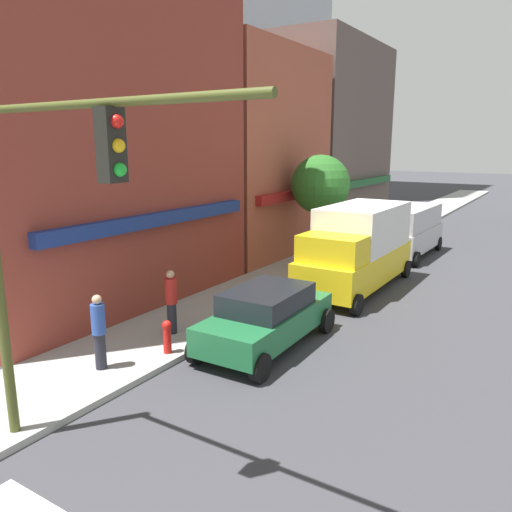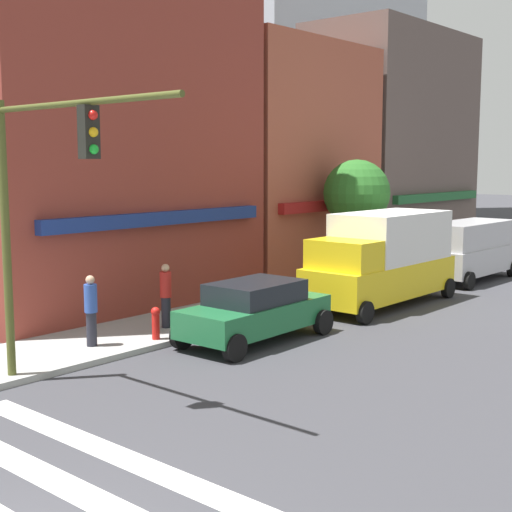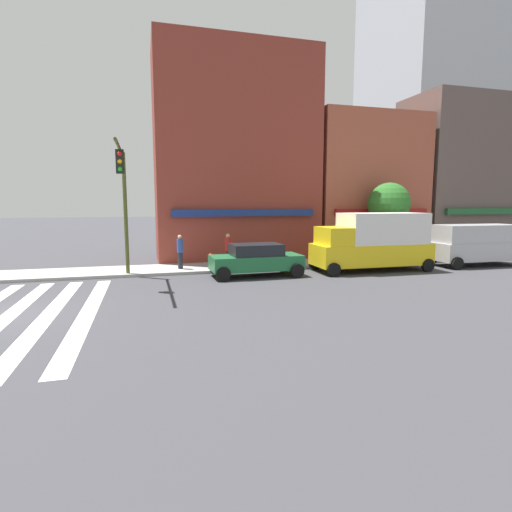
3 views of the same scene
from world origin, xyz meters
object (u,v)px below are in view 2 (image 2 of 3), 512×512
at_px(pedestrian_blue_shirt, 91,309).
at_px(fire_hydrant, 156,322).
at_px(van_silver, 468,248).
at_px(street_tree, 357,193).
at_px(traffic_signal, 40,191).
at_px(pedestrian_red_jacket, 166,294).
at_px(sedan_green, 255,310).
at_px(pedestrian_orange_vest, 343,263).
at_px(box_truck_yellow, 383,257).

distance_m(pedestrian_blue_shirt, fire_hydrant, 1.70).
xyz_separation_m(van_silver, pedestrian_blue_shirt, (-16.46, 2.40, -0.21)).
relative_size(fire_hydrant, street_tree, 0.18).
bearing_deg(traffic_signal, pedestrian_red_jacket, 22.39).
distance_m(sedan_green, van_silver, 13.03).
bearing_deg(pedestrian_orange_vest, pedestrian_blue_shirt, 155.03).
relative_size(traffic_signal, fire_hydrant, 7.03).
height_order(traffic_signal, pedestrian_red_jacket, traffic_signal).
distance_m(pedestrian_orange_vest, pedestrian_blue_shirt, 10.83).
xyz_separation_m(traffic_signal, pedestrian_blue_shirt, (2.59, 2.03, -3.05)).
relative_size(sedan_green, box_truck_yellow, 0.71).
distance_m(pedestrian_red_jacket, pedestrian_blue_shirt, 2.56).
distance_m(box_truck_yellow, fire_hydrant, 8.57).
height_order(pedestrian_red_jacket, pedestrian_orange_vest, same).
bearing_deg(box_truck_yellow, pedestrian_red_jacket, 161.54).
height_order(traffic_signal, box_truck_yellow, traffic_signal).
bearing_deg(street_tree, fire_hydrant, -174.33).
bearing_deg(sedan_green, fire_hydrant, 137.71).
bearing_deg(pedestrian_orange_vest, street_tree, -5.29).
bearing_deg(street_tree, traffic_signal, -170.90).
relative_size(traffic_signal, street_tree, 1.28).
distance_m(box_truck_yellow, pedestrian_red_jacket, 7.71).
bearing_deg(fire_hydrant, pedestrian_orange_vest, 3.13).
bearing_deg(box_truck_yellow, street_tree, 46.04).
distance_m(box_truck_yellow, van_silver, 6.64).
height_order(pedestrian_blue_shirt, fire_hydrant, pedestrian_blue_shirt).
distance_m(van_silver, pedestrian_orange_vest, 6.05).
bearing_deg(pedestrian_blue_shirt, sedan_green, -63.23).
bearing_deg(pedestrian_red_jacket, van_silver, 46.53).
distance_m(pedestrian_orange_vest, fire_hydrant, 9.37).
relative_size(pedestrian_red_jacket, fire_hydrant, 2.10).
relative_size(traffic_signal, sedan_green, 1.33).
bearing_deg(pedestrian_red_jacket, sedan_green, -13.87).
relative_size(pedestrian_orange_vest, fire_hydrant, 2.10).
xyz_separation_m(traffic_signal, street_tree, (15.16, 2.43, -0.61)).
height_order(van_silver, pedestrian_blue_shirt, van_silver).
height_order(fire_hydrant, street_tree, street_tree).
distance_m(pedestrian_red_jacket, fire_hydrant, 1.41).
bearing_deg(pedestrian_red_jacket, box_truck_yellow, 37.79).
distance_m(pedestrian_orange_vest, street_tree, 3.05).
height_order(box_truck_yellow, street_tree, street_tree).
xyz_separation_m(traffic_signal, box_truck_yellow, (12.42, -0.37, -2.53)).
bearing_deg(pedestrian_orange_vest, box_truck_yellow, -138.40).
relative_size(box_truck_yellow, fire_hydrant, 7.38).
distance_m(traffic_signal, box_truck_yellow, 12.68).
bearing_deg(box_truck_yellow, pedestrian_blue_shirt, 166.73).
xyz_separation_m(box_truck_yellow, pedestrian_blue_shirt, (-9.83, 2.40, -0.51)).
distance_m(traffic_signal, fire_hydrant, 5.54).
bearing_deg(box_truck_yellow, traffic_signal, 178.74).
bearing_deg(fire_hydrant, street_tree, 5.67).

